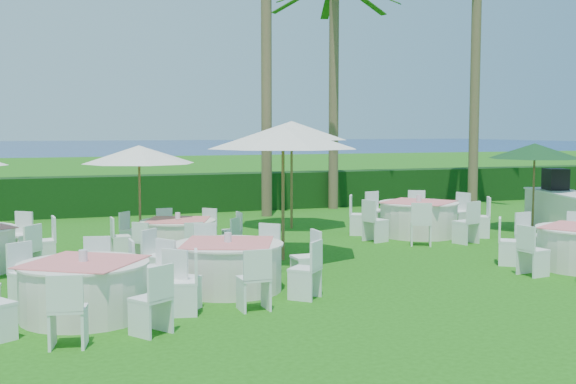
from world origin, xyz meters
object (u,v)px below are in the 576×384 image
Objects in this scene: banquet_table_f at (419,218)px; umbrella_b at (283,137)px; banquet_table_a at (84,288)px; umbrella_green at (535,151)px; banquet_table_e at (178,235)px; umbrella_c at (139,155)px; banquet_table_b at (228,265)px; umbrella_d at (292,131)px.

umbrella_b reaches higher than banquet_table_f.
umbrella_green reaches higher than banquet_table_a.
umbrella_b is 7.71m from umbrella_green.
umbrella_green is at bearing 0.58° from banquet_table_e.
umbrella_c reaches higher than umbrella_green.
banquet_table_a is 9.84m from banquet_table_f.
banquet_table_e is at bearing -48.90° from umbrella_c.
banquet_table_a is 6.09m from umbrella_c.
banquet_table_b is 1.13× the size of banquet_table_e.
banquet_table_f is 4.03m from umbrella_d.
banquet_table_b is at bearing -145.05° from banquet_table_f.
banquet_table_b is 3.89m from banquet_table_e.
umbrella_green is at bearing -3.98° from banquet_table_f.
banquet_table_b is at bearing -156.75° from umbrella_green.
banquet_table_a is at bearing -106.20° from umbrella_c.
umbrella_c reaches higher than banquet_table_a.
umbrella_d reaches higher than banquet_table_f.
umbrella_green is (9.27, 3.98, 1.65)m from banquet_table_b.
banquet_table_a is 2.53m from banquet_table_b.
umbrella_green is at bearing 23.25° from banquet_table_b.
umbrella_b reaches higher than banquet_table_a.
banquet_table_b is at bearing -89.52° from banquet_table_e.
umbrella_d is at bearing 67.41° from umbrella_b.
umbrella_d is at bearing 155.69° from umbrella_green.
umbrella_b reaches higher than umbrella_c.
banquet_table_f is 1.38× the size of umbrella_c.
umbrella_d reaches higher than banquet_table_e.
umbrella_c is (-6.73, 0.46, 1.63)m from banquet_table_f.
banquet_table_f is (8.37, 5.17, 0.03)m from banquet_table_a.
banquet_table_b is 3.53m from umbrella_b.
banquet_table_a is 0.94× the size of banquet_table_f.
banquet_table_b is 10.22m from umbrella_green.
banquet_table_b is at bearing -81.34° from umbrella_c.
banquet_table_a is at bearing -141.94° from umbrella_b.
banquet_table_a reaches higher than banquet_table_e.
banquet_table_f is at bearing -3.89° from umbrella_c.
umbrella_b is at bearing 38.06° from banquet_table_a.
umbrella_green reaches higher than banquet_table_e.
umbrella_d is (-2.46, 2.35, 2.14)m from banquet_table_f.
umbrella_b is (4.11, 3.22, 2.06)m from banquet_table_a.
umbrella_d is (5.90, 7.52, 2.17)m from banquet_table_a.
umbrella_c is at bearing 98.66° from banquet_table_b.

